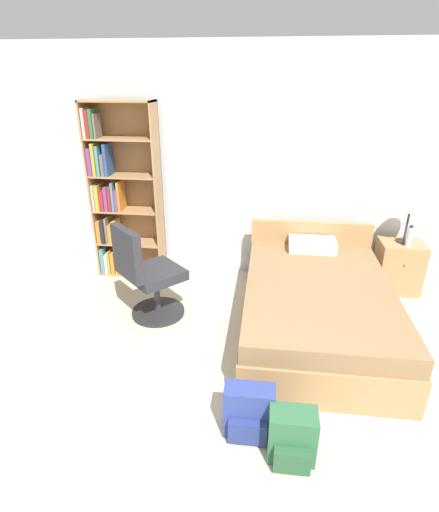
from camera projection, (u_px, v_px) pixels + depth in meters
name	position (u px, v px, depth m)	size (l,w,h in m)	color
wall_back	(274.00, 168.00, 4.50)	(9.00, 0.06, 2.60)	silver
bookshelf	(118.00, 198.00, 4.62)	(0.79, 0.30, 2.02)	#AD7F51
bed	(316.00, 303.00, 3.80)	(1.34, 2.07, 0.76)	#AD7F51
office_chair	(148.00, 277.00, 3.90)	(0.72, 0.72, 1.00)	#232326
nightstand	(398.00, 266.00, 4.49)	(0.47, 0.41, 0.58)	#AD7F51
table_lamp	(411.00, 204.00, 4.20)	(0.26, 0.26, 0.55)	#333333
water_bottle	(409.00, 236.00, 4.23)	(0.06, 0.06, 0.23)	silver
backpack_green	(292.00, 437.00, 2.51)	(0.30, 0.25, 0.36)	#2D603D
backpack_blue	(249.00, 413.00, 2.68)	(0.34, 0.22, 0.38)	navy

